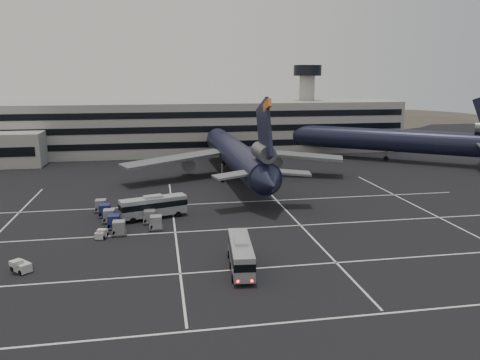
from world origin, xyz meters
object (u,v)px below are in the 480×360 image
tug_a (101,234)px  uld_cluster (126,215)px  trijet_main (236,155)px  bus_near (241,253)px  bus_far (154,206)px

tug_a → uld_cluster: (2.83, 6.96, 0.35)m
trijet_main → bus_near: trijet_main is taller
bus_far → uld_cluster: size_ratio=0.70×
trijet_main → uld_cluster: bearing=-131.6°
bus_near → tug_a: 21.27m
bus_near → uld_cluster: 24.46m
trijet_main → bus_near: 45.82m
bus_near → trijet_main: bearing=86.3°
bus_far → uld_cluster: bus_far is taller
uld_cluster → bus_far: bearing=11.5°
bus_far → tug_a: 10.47m
bus_near → tug_a: bearing=146.5°
bus_far → bus_near: bearing=-172.7°
tug_a → uld_cluster: 7.52m
uld_cluster → trijet_main: bearing=50.2°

